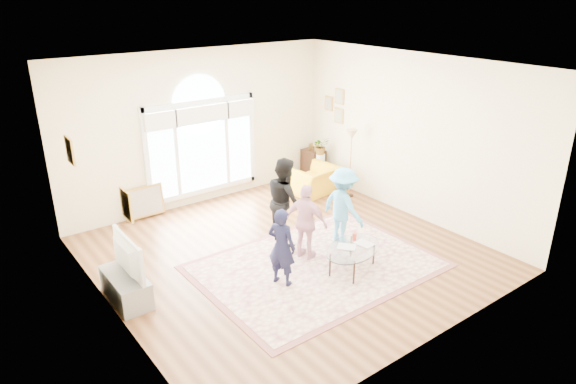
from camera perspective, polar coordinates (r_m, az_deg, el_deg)
ground at (r=8.97m, az=-0.02°, el=-6.84°), size 6.00×6.00×0.00m
room_shell at (r=10.64m, az=-9.26°, el=6.65°), size 6.00×6.00×6.00m
area_rug at (r=8.59m, az=3.20°, el=-8.20°), size 3.60×2.60×0.02m
rug_border at (r=8.59m, az=3.20°, el=-8.22°), size 3.80×2.80×0.01m
tv_console at (r=8.00m, az=-17.57°, el=-10.07°), size 0.45×1.00×0.42m
television at (r=7.76m, az=-17.93°, el=-6.88°), size 0.17×1.02×0.59m
coffee_table at (r=8.33m, az=7.22°, el=-6.29°), size 1.34×1.09×0.54m
armchair at (r=11.41m, az=2.92°, el=1.31°), size 1.05×0.94×0.62m
side_cabinet at (r=12.35m, az=2.82°, el=3.13°), size 0.40×0.50×0.70m
floor_lamp at (r=11.02m, az=7.07°, el=5.77°), size 0.30×0.30×1.51m
plant_pedestal at (r=12.04m, az=3.60°, el=2.63°), size 0.20×0.20×0.70m
potted_plant at (r=11.87m, az=3.67°, el=5.15°), size 0.44×0.40×0.41m
leaning_picture at (r=10.68m, az=-15.51°, el=-2.77°), size 0.80×0.14×0.62m
child_navy at (r=7.81m, az=-0.72°, el=-6.11°), size 0.46×0.54×1.25m
child_black at (r=9.05m, az=-0.34°, el=-0.94°), size 0.83×0.92×1.56m
child_pink at (r=8.53m, az=2.06°, el=-3.35°), size 0.59×0.83×1.31m
child_blue at (r=9.06m, az=6.14°, el=-1.57°), size 0.56×0.93×1.41m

